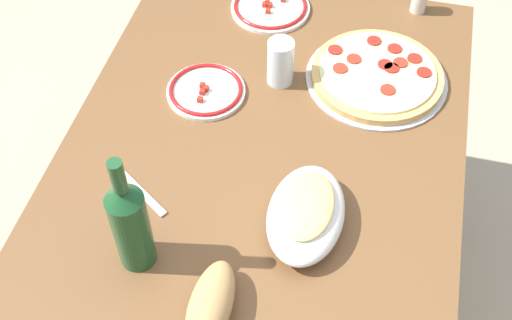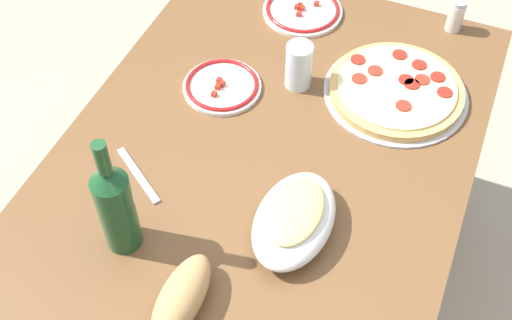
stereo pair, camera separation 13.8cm
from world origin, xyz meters
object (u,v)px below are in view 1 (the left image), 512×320
baked_pasta_dish (306,212)px  side_plate_far (206,91)px  bread_loaf (213,306)px  side_plate_near (270,7)px  pepperoni_pizza (377,75)px  dining_table (256,200)px  wine_bottle (130,223)px  water_glass (280,62)px

baked_pasta_dish → side_plate_far: baked_pasta_dish is taller
side_plate_far → bread_loaf: bearing=-162.3°
side_plate_near → pepperoni_pizza: bearing=-123.1°
pepperoni_pizza → baked_pasta_dish: bearing=168.8°
dining_table → wine_bottle: (-0.26, 0.17, 0.23)m
bread_loaf → pepperoni_pizza: bearing=-17.3°
side_plate_far → baked_pasta_dish: bearing=-136.1°
baked_pasta_dish → side_plate_near: bearing=18.6°
wine_bottle → baked_pasta_dish: bearing=-63.4°
dining_table → wine_bottle: 0.39m
dining_table → bread_loaf: 0.38m
baked_pasta_dish → side_plate_near: 0.68m
wine_bottle → side_plate_near: 0.80m
pepperoni_pizza → bread_loaf: size_ratio=1.84×
dining_table → bread_loaf: bread_loaf is taller
wine_bottle → side_plate_near: bearing=-5.8°
pepperoni_pizza → side_plate_far: pepperoni_pizza is taller
baked_pasta_dish → pepperoni_pizza: bearing=-11.2°
water_glass → pepperoni_pizza: bearing=-76.0°
dining_table → pepperoni_pizza: 0.42m
side_plate_far → bread_loaf: bread_loaf is taller
side_plate_far → wine_bottle: bearing=179.7°
wine_bottle → water_glass: (0.54, -0.16, -0.06)m
pepperoni_pizza → wine_bottle: wine_bottle is taller
water_glass → baked_pasta_dish: bearing=-160.8°
side_plate_near → bread_loaf: bearing=-173.9°
wine_bottle → water_glass: size_ratio=2.49×
dining_table → side_plate_near: bearing=9.5°
dining_table → water_glass: bearing=1.6°
wine_bottle → side_plate_near: (0.79, -0.08, -0.11)m
dining_table → water_glass: (0.28, 0.01, 0.17)m
pepperoni_pizza → side_plate_far: 0.41m
side_plate_near → side_plate_far: 0.35m
side_plate_far → dining_table: bearing=-139.1°
bread_loaf → dining_table: bearing=0.8°
pepperoni_pizza → baked_pasta_dish: (-0.44, 0.09, 0.03)m
wine_bottle → dining_table: bearing=-32.8°
pepperoni_pizza → wine_bottle: 0.71m
dining_table → side_plate_near: (0.53, 0.09, 0.12)m
dining_table → pepperoni_pizza: (0.33, -0.22, 0.13)m
water_glass → side_plate_far: 0.19m
dining_table → baked_pasta_dish: baked_pasta_dish is taller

